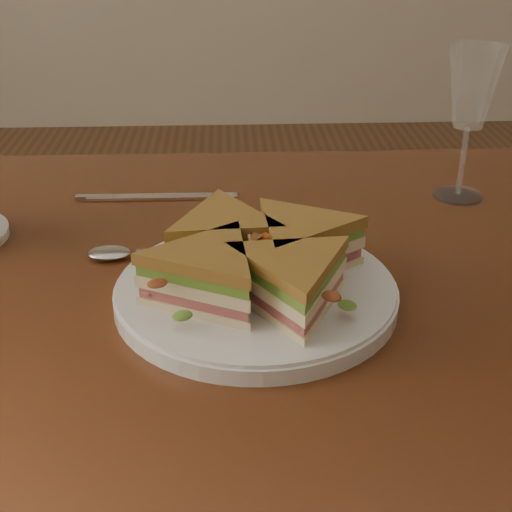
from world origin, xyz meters
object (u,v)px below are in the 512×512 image
object	(u,v)px
table	(205,354)
plate	(256,293)
knife	(151,198)
sandwich_wedges	(256,261)
spoon	(130,252)
wine_glass	(472,91)

from	to	relation	value
table	plate	xyz separation A→B (m)	(0.06, -0.05, 0.11)
knife	sandwich_wedges	bearing A→B (deg)	-64.20
table	sandwich_wedges	size ratio (longest dim) A/B	4.26
table	plate	bearing A→B (deg)	-41.05
table	knife	size ratio (longest dim) A/B	5.58
knife	spoon	bearing A→B (deg)	-93.21
plate	knife	bearing A→B (deg)	115.55
plate	sandwich_wedges	xyz separation A→B (m)	(0.00, 0.00, 0.04)
table	wine_glass	distance (m)	0.46
sandwich_wedges	spoon	xyz separation A→B (m)	(-0.14, 0.10, -0.04)
spoon	table	bearing A→B (deg)	-40.70
wine_glass	spoon	bearing A→B (deg)	-159.87
spoon	wine_glass	distance (m)	0.47
plate	wine_glass	size ratio (longest dim) A/B	1.42
plate	spoon	xyz separation A→B (m)	(-0.14, 0.10, -0.00)
table	knife	distance (m)	0.25
plate	sandwich_wedges	world-z (taller)	sandwich_wedges
spoon	plate	bearing A→B (deg)	-43.87
spoon	wine_glass	world-z (taller)	wine_glass
sandwich_wedges	wine_glass	distance (m)	0.39
knife	plate	bearing A→B (deg)	-64.20
sandwich_wedges	knife	bearing A→B (deg)	115.55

